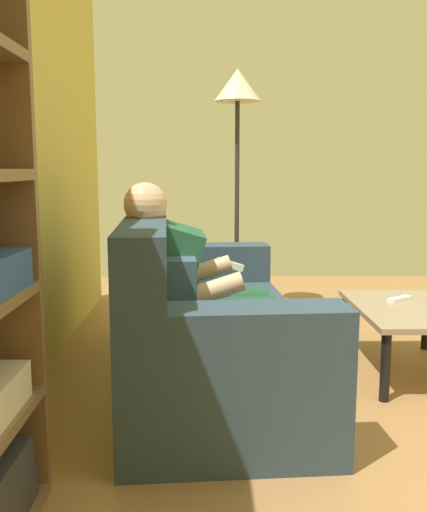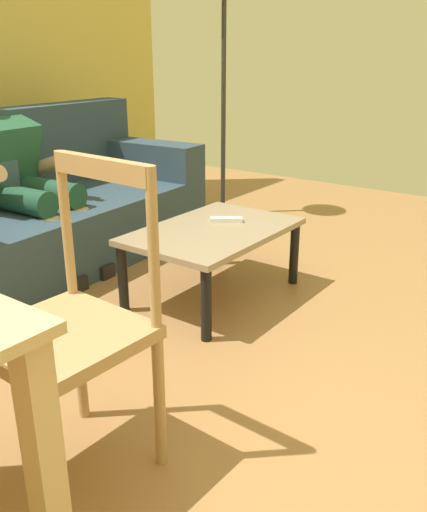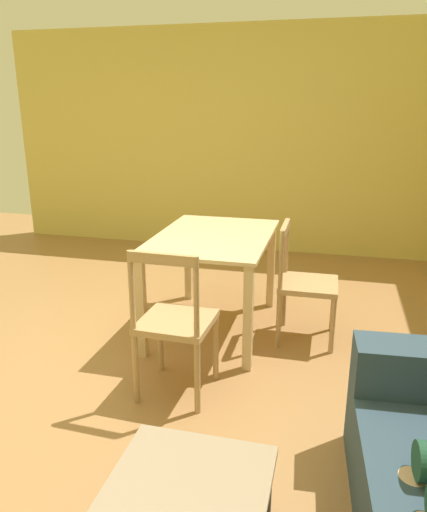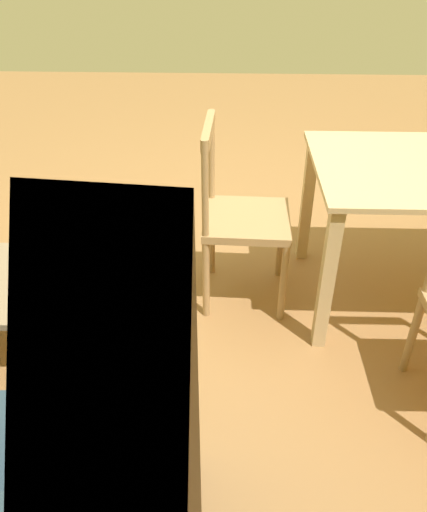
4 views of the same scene
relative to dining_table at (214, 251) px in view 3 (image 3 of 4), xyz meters
name	(u,v)px [view 3 (image 3 of 4)]	position (x,y,z in m)	size (l,w,h in m)	color
ground_plane	(138,382)	(0.89, -0.28, -0.64)	(8.43, 8.43, 0.00)	#9E7042
wall_side	(239,142)	(-2.33, -0.28, 0.64)	(0.12, 5.67, 2.56)	#D2BE5D
dining_table	(214,251)	(0.00, 0.00, 0.00)	(1.22, 0.84, 0.77)	#D1B27F
dining_chair_near_wall	(304,284)	(0.00, 0.69, -0.20)	(0.42, 0.42, 0.88)	tan
dining_chair_facing_couch	(175,323)	(0.94, 0.00, -0.17)	(0.44, 0.44, 0.95)	tan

